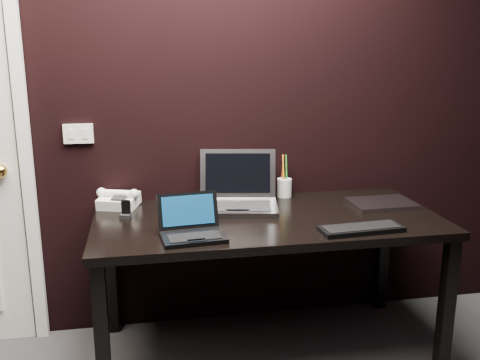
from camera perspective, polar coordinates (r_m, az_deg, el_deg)
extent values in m
plane|color=black|center=(2.89, -4.64, 8.87)|extent=(4.00, 0.00, 4.00)
cube|color=white|center=(2.94, -21.90, 2.57)|extent=(0.06, 0.05, 2.11)
sphere|color=gold|center=(2.94, -24.20, 0.86)|extent=(0.07, 0.07, 0.07)
cube|color=silver|center=(2.90, -16.86, 4.75)|extent=(0.15, 0.02, 0.10)
cube|color=silver|center=(2.89, -17.57, 4.68)|extent=(0.03, 0.01, 0.05)
cube|color=silver|center=(2.89, -16.19, 4.75)|extent=(0.03, 0.01, 0.05)
cube|color=black|center=(2.66, 2.95, -4.31)|extent=(1.70, 0.80, 0.04)
cube|color=black|center=(2.44, -14.50, -16.14)|extent=(0.06, 0.06, 0.70)
cube|color=black|center=(2.80, 21.16, -12.54)|extent=(0.06, 0.06, 0.70)
cube|color=black|center=(3.07, -13.65, -9.59)|extent=(0.06, 0.06, 0.70)
cube|color=black|center=(3.36, 14.97, -7.53)|extent=(0.06, 0.06, 0.70)
cube|color=black|center=(2.36, -4.98, -6.10)|extent=(0.29, 0.22, 0.02)
cube|color=black|center=(2.33, -4.88, -6.03)|extent=(0.23, 0.13, 0.00)
cube|color=black|center=(2.28, -4.64, -6.44)|extent=(0.08, 0.04, 0.00)
cube|color=black|center=(2.44, -5.57, -3.22)|extent=(0.28, 0.08, 0.16)
cube|color=#0A2B4B|center=(2.43, -5.55, -3.22)|extent=(0.24, 0.07, 0.13)
cube|color=gray|center=(2.75, -0.24, -2.95)|extent=(0.45, 0.36, 0.03)
cube|color=black|center=(2.71, -0.25, -2.85)|extent=(0.36, 0.22, 0.00)
cube|color=#949599|center=(2.64, -0.25, -3.33)|extent=(0.12, 0.07, 0.00)
cube|color=#949499|center=(2.89, -0.24, 0.75)|extent=(0.41, 0.15, 0.25)
cube|color=black|center=(2.88, -0.24, 0.75)|extent=(0.35, 0.12, 0.21)
cube|color=black|center=(2.51, 12.81, -5.12)|extent=(0.39, 0.16, 0.02)
cube|color=black|center=(2.50, 12.82, -4.85)|extent=(0.36, 0.13, 0.00)
cube|color=#9D9DA2|center=(2.93, 14.88, -2.44)|extent=(0.33, 0.24, 0.02)
cube|color=white|center=(2.87, -12.79, -2.25)|extent=(0.23, 0.22, 0.08)
cylinder|color=white|center=(2.85, -12.92, -1.40)|extent=(0.18, 0.09, 0.04)
sphere|color=white|center=(2.88, -14.55, -1.32)|extent=(0.07, 0.07, 0.05)
sphere|color=silver|center=(2.81, -11.24, -1.48)|extent=(0.07, 0.07, 0.05)
cube|color=black|center=(2.81, -12.78, -1.88)|extent=(0.09, 0.07, 0.01)
cube|color=black|center=(2.69, -12.06, -3.01)|extent=(0.05, 0.03, 0.09)
cube|color=black|center=(2.69, -12.13, -3.79)|extent=(0.06, 0.05, 0.02)
cylinder|color=silver|center=(3.00, 4.75, -0.82)|extent=(0.11, 0.11, 0.10)
cylinder|color=#DA4E14|center=(2.98, 4.57, 1.31)|extent=(0.01, 0.03, 0.15)
cylinder|color=green|center=(2.97, 4.97, 1.23)|extent=(0.01, 0.03, 0.15)
cylinder|color=black|center=(2.98, 4.89, 1.32)|extent=(0.01, 0.02, 0.15)
cylinder|color=orange|center=(2.96, 4.65, 1.23)|extent=(0.01, 0.04, 0.15)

